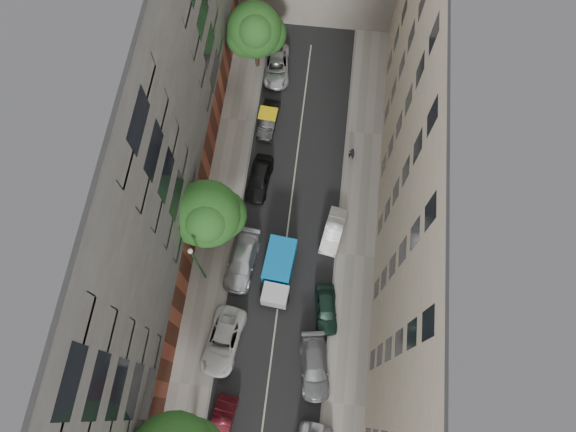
# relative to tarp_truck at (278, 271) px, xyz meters

# --- Properties ---
(ground) EXTENTS (120.00, 120.00, 0.00)m
(ground) POSITION_rel_tarp_truck_xyz_m (0.24, 2.32, -1.28)
(ground) COLOR #4C4C49
(ground) RESTS_ON ground
(road_surface) EXTENTS (8.00, 44.00, 0.02)m
(road_surface) POSITION_rel_tarp_truck_xyz_m (0.24, 2.32, -1.27)
(road_surface) COLOR black
(road_surface) RESTS_ON ground
(sidewalk_left) EXTENTS (3.00, 44.00, 0.15)m
(sidewalk_left) POSITION_rel_tarp_truck_xyz_m (-5.26, 2.32, -1.21)
(sidewalk_left) COLOR gray
(sidewalk_left) RESTS_ON ground
(sidewalk_right) EXTENTS (3.00, 44.00, 0.15)m
(sidewalk_right) POSITION_rel_tarp_truck_xyz_m (5.74, 2.32, -1.21)
(sidewalk_right) COLOR gray
(sidewalk_right) RESTS_ON ground
(building_left) EXTENTS (8.00, 44.00, 20.00)m
(building_left) POSITION_rel_tarp_truck_xyz_m (-10.76, 2.32, 8.72)
(building_left) COLOR #4B4946
(building_left) RESTS_ON ground
(building_right) EXTENTS (8.00, 44.00, 20.00)m
(building_right) POSITION_rel_tarp_truck_xyz_m (11.24, 2.32, 8.72)
(building_right) COLOR #C8B29B
(building_right) RESTS_ON ground
(tarp_truck) EXTENTS (2.38, 5.18, 2.33)m
(tarp_truck) POSITION_rel_tarp_truck_xyz_m (0.00, 0.00, 0.00)
(tarp_truck) COLOR black
(tarp_truck) RESTS_ON ground
(car_left_1) EXTENTS (1.89, 4.16, 1.32)m
(car_left_1) POSITION_rel_tarp_truck_xyz_m (-2.56, -11.08, -0.62)
(car_left_1) COLOR #4B0F16
(car_left_1) RESTS_ON ground
(car_left_2) EXTENTS (3.02, 5.39, 1.42)m
(car_left_2) POSITION_rel_tarp_truck_xyz_m (-3.36, -5.48, -0.57)
(car_left_2) COLOR silver
(car_left_2) RESTS_ON ground
(car_left_3) EXTENTS (2.60, 5.28, 1.48)m
(car_left_3) POSITION_rel_tarp_truck_xyz_m (-2.89, 0.62, -0.54)
(car_left_3) COLOR silver
(car_left_3) RESTS_ON ground
(car_left_4) EXTENTS (2.11, 4.42, 1.46)m
(car_left_4) POSITION_rel_tarp_truck_xyz_m (-2.56, 7.72, -0.55)
(car_left_4) COLOR black
(car_left_4) RESTS_ON ground
(car_left_5) EXTENTS (1.63, 3.97, 1.28)m
(car_left_5) POSITION_rel_tarp_truck_xyz_m (-2.56, 13.32, -0.64)
(car_left_5) COLOR black
(car_left_5) RESTS_ON ground
(car_left_6) EXTENTS (2.69, 5.01, 1.34)m
(car_left_6) POSITION_rel_tarp_truck_xyz_m (-2.56, 18.92, -0.61)
(car_left_6) COLOR #B7B8BC
(car_left_6) RESTS_ON ground
(car_right_1) EXTENTS (2.72, 5.07, 1.40)m
(car_right_1) POSITION_rel_tarp_truck_xyz_m (3.40, -6.48, -0.58)
(car_right_1) COLOR slate
(car_right_1) RESTS_ON ground
(car_right_2) EXTENTS (2.09, 4.06, 1.32)m
(car_right_2) POSITION_rel_tarp_truck_xyz_m (3.84, -2.28, -0.62)
(car_right_2) COLOR #152F24
(car_right_2) RESTS_ON ground
(car_right_3) EXTENTS (2.01, 4.11, 1.30)m
(car_right_3) POSITION_rel_tarp_truck_xyz_m (3.84, 3.92, -0.63)
(car_right_3) COLOR silver
(car_right_3) RESTS_ON ground
(tree_mid) EXTENTS (5.16, 4.87, 7.24)m
(tree_mid) POSITION_rel_tarp_truck_xyz_m (-5.24, 2.46, 3.53)
(tree_mid) COLOR #382619
(tree_mid) RESTS_ON sidewalk_left
(tree_far) EXTENTS (4.92, 4.58, 6.85)m
(tree_far) POSITION_rel_tarp_truck_xyz_m (-4.27, 19.10, 3.29)
(tree_far) COLOR #382619
(tree_far) RESTS_ON sidewalk_left
(lamp_post) EXTENTS (0.36, 0.36, 6.92)m
(lamp_post) POSITION_rel_tarp_truck_xyz_m (-5.54, -0.83, 3.09)
(lamp_post) COLOR #19572C
(lamp_post) RESTS_ON sidewalk_left
(pedestrian) EXTENTS (0.61, 0.45, 1.51)m
(pedestrian) POSITION_rel_tarp_truck_xyz_m (4.74, 10.77, -0.38)
(pedestrian) COLOR black
(pedestrian) RESTS_ON sidewalk_right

